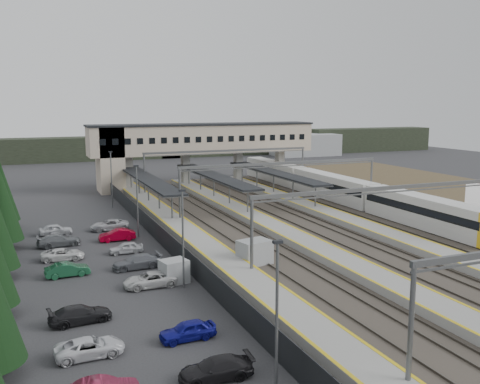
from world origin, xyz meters
name	(u,v)px	position (x,y,z in m)	size (l,w,h in m)	color
ground	(238,252)	(0.00, 0.00, 0.00)	(220.00, 220.00, 0.00)	#2B2B2D
car_park	(114,281)	(-13.25, -6.09, 0.61)	(10.60, 44.69, 1.28)	silver
lampposts	(156,214)	(-8.00, 1.25, 4.34)	(0.50, 53.25, 8.07)	slate
fence	(162,237)	(-6.50, 5.00, 1.00)	(0.08, 90.00, 2.00)	#26282B
relay_cabin_near	(255,253)	(-0.28, -4.72, 1.19)	(3.23, 2.64, 2.38)	gray
relay_cabin_far	(174,271)	(-8.40, -6.52, 0.97)	(2.44, 2.17, 1.95)	gray
rail_corridor	(297,230)	(9.34, 5.00, 0.29)	(34.00, 90.00, 0.92)	#3D372E
canopies	(214,176)	(7.00, 27.00, 3.92)	(23.10, 30.00, 3.28)	black
footbridge	(189,142)	(7.70, 42.00, 7.93)	(40.40, 6.40, 11.20)	#BFAC91
gantries	(327,182)	(12.00, 3.00, 6.00)	(28.40, 62.28, 7.17)	slate
train	(334,188)	(24.00, 20.52, 2.07)	(2.89, 60.43, 3.64)	silver
treeline_far	(192,146)	(23.81, 92.28, 2.95)	(170.00, 19.00, 7.00)	black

